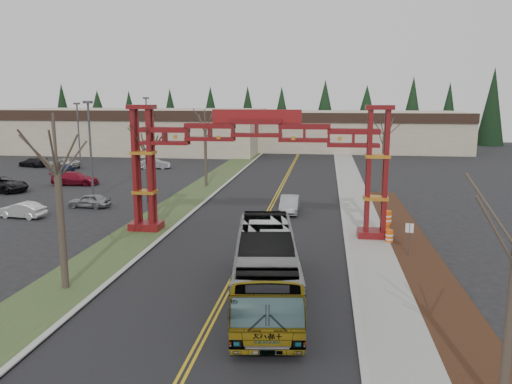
% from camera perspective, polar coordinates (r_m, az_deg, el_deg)
% --- Properties ---
extents(ground, '(200.00, 200.00, 0.00)m').
position_cam_1_polar(ground, '(18.48, -8.14, -19.68)').
color(ground, black).
rests_on(ground, ground).
extents(road, '(12.00, 110.00, 0.02)m').
position_cam_1_polar(road, '(41.60, 1.40, -2.30)').
color(road, black).
rests_on(road, ground).
extents(lane_line_left, '(0.12, 100.00, 0.01)m').
position_cam_1_polar(lane_line_left, '(41.61, 1.23, -2.27)').
color(lane_line_left, gold).
rests_on(lane_line_left, road).
extents(lane_line_right, '(0.12, 100.00, 0.01)m').
position_cam_1_polar(lane_line_right, '(41.58, 1.56, -2.28)').
color(lane_line_right, gold).
rests_on(lane_line_right, road).
extents(curb_right, '(0.30, 110.00, 0.15)m').
position_cam_1_polar(curb_right, '(41.36, 9.90, -2.44)').
color(curb_right, '#A7A6A1').
rests_on(curb_right, ground).
extents(sidewalk_right, '(2.60, 110.00, 0.14)m').
position_cam_1_polar(sidewalk_right, '(41.43, 11.91, -2.49)').
color(sidewalk_right, gray).
rests_on(sidewalk_right, ground).
extents(landscape_strip, '(2.60, 50.00, 0.12)m').
position_cam_1_polar(landscape_strip, '(27.49, 19.46, -9.65)').
color(landscape_strip, black).
rests_on(landscape_strip, ground).
extents(grass_median, '(4.00, 110.00, 0.08)m').
position_cam_1_polar(grass_median, '(43.22, -9.20, -1.90)').
color(grass_median, '#394A25').
rests_on(grass_median, ground).
extents(curb_left, '(0.30, 110.00, 0.15)m').
position_cam_1_polar(curb_left, '(42.71, -6.83, -1.94)').
color(curb_left, '#A7A6A1').
rests_on(curb_left, ground).
extents(gateway_arch, '(18.20, 1.60, 8.90)m').
position_cam_1_polar(gateway_arch, '(33.77, 0.07, 4.98)').
color(gateway_arch, '#5E0F0C').
rests_on(gateway_arch, ground).
extents(retail_building_west, '(46.00, 22.30, 7.50)m').
position_cam_1_polar(retail_building_west, '(94.03, -13.74, 6.92)').
color(retail_building_west, tan).
rests_on(retail_building_west, ground).
extents(retail_building_east, '(38.00, 20.30, 7.00)m').
position_cam_1_polar(retail_building_east, '(95.57, 11.28, 6.92)').
color(retail_building_east, tan).
rests_on(retail_building_east, ground).
extents(conifer_treeline, '(116.10, 5.60, 13.00)m').
position_cam_1_polar(conifer_treeline, '(107.42, 5.72, 9.04)').
color(conifer_treeline, black).
rests_on(conifer_treeline, ground).
extents(transit_bus, '(4.20, 11.90, 3.25)m').
position_cam_1_polar(transit_bus, '(23.37, 1.14, -8.54)').
color(transit_bus, '#9DA1A4').
rests_on(transit_bus, ground).
extents(silver_sedan, '(1.52, 4.27, 1.40)m').
position_cam_1_polar(silver_sedan, '(41.38, 3.85, -1.41)').
color(silver_sedan, '#A5A8AD').
rests_on(silver_sedan, ground).
extents(parked_car_near_a, '(3.69, 1.66, 1.23)m').
position_cam_1_polar(parked_car_near_a, '(45.61, -18.50, -0.92)').
color(parked_car_near_a, '#919598').
rests_on(parked_car_near_a, ground).
extents(parked_car_near_b, '(3.95, 1.81, 1.25)m').
position_cam_1_polar(parked_car_near_b, '(43.65, -25.19, -1.88)').
color(parked_car_near_b, white).
rests_on(parked_car_near_b, ground).
extents(parked_car_near_c, '(5.89, 3.43, 1.54)m').
position_cam_1_polar(parked_car_near_c, '(56.70, -27.09, 0.78)').
color(parked_car_near_c, black).
rests_on(parked_car_near_c, ground).
extents(parked_car_mid_a, '(5.22, 2.52, 1.46)m').
position_cam_1_polar(parked_car_mid_a, '(58.07, -19.98, 1.48)').
color(parked_car_mid_a, maroon).
rests_on(parked_car_mid_a, ground).
extents(parked_car_mid_b, '(2.28, 4.11, 1.32)m').
position_cam_1_polar(parked_car_mid_b, '(67.29, -21.02, 2.51)').
color(parked_car_mid_b, navy).
rests_on(parked_car_mid_b, ground).
extents(parked_car_far_a, '(4.33, 2.15, 1.36)m').
position_cam_1_polar(parked_car_far_a, '(68.80, -11.51, 3.19)').
color(parked_car_far_a, '#AEB0B6').
rests_on(parked_car_far_a, ground).
extents(parked_car_far_b, '(5.32, 3.45, 1.36)m').
position_cam_1_polar(parked_car_far_b, '(72.82, -21.15, 3.09)').
color(parked_car_far_b, silver).
rests_on(parked_car_far_b, ground).
extents(parked_car_far_c, '(4.69, 3.01, 1.26)m').
position_cam_1_polar(parked_car_far_c, '(76.02, -24.17, 3.12)').
color(parked_car_far_c, black).
rests_on(parked_car_far_c, ground).
extents(bare_tree_median_near, '(3.49, 3.49, 8.66)m').
position_cam_1_polar(bare_tree_median_near, '(25.48, -21.83, 3.13)').
color(bare_tree_median_near, '#382D26').
rests_on(bare_tree_median_near, ground).
extents(bare_tree_median_mid, '(3.05, 3.05, 7.73)m').
position_cam_1_polar(bare_tree_median_mid, '(36.53, -12.32, 4.67)').
color(bare_tree_median_mid, '#382D26').
rests_on(bare_tree_median_mid, ground).
extents(bare_tree_median_far, '(3.14, 3.14, 8.21)m').
position_cam_1_polar(bare_tree_median_far, '(53.08, -5.84, 7.08)').
color(bare_tree_median_far, '#382D26').
rests_on(bare_tree_median_far, ground).
extents(bare_tree_right_far, '(3.04, 3.04, 7.92)m').
position_cam_1_polar(bare_tree_right_far, '(48.12, 14.46, 6.18)').
color(bare_tree_right_far, '#382D26').
rests_on(bare_tree_right_far, ground).
extents(light_pole_near, '(0.79, 0.40, 9.12)m').
position_cam_1_polar(light_pole_near, '(48.95, -18.42, 5.35)').
color(light_pole_near, '#3F3F44').
rests_on(light_pole_near, ground).
extents(light_pole_mid, '(0.76, 0.38, 8.82)m').
position_cam_1_polar(light_pole_mid, '(70.53, -19.62, 6.57)').
color(light_pole_mid, '#3F3F44').
rests_on(light_pole_mid, ground).
extents(light_pole_far, '(0.83, 0.41, 9.56)m').
position_cam_1_polar(light_pole_far, '(76.90, -12.36, 7.54)').
color(light_pole_far, '#3F3F44').
rests_on(light_pole_far, ground).
extents(street_sign, '(0.46, 0.14, 2.04)m').
position_cam_1_polar(street_sign, '(31.01, 17.12, -4.49)').
color(street_sign, '#3F3F44').
rests_on(street_sign, ground).
extents(barrel_south, '(0.50, 0.50, 0.92)m').
position_cam_1_polar(barrel_south, '(33.67, 14.98, -4.97)').
color(barrel_south, '#EC560D').
rests_on(barrel_south, ground).
extents(barrel_mid, '(0.54, 0.54, 1.00)m').
position_cam_1_polar(barrel_mid, '(34.83, 14.54, -4.37)').
color(barrel_mid, '#EC560D').
rests_on(barrel_mid, ground).
extents(barrel_north, '(0.60, 0.60, 1.12)m').
position_cam_1_polar(barrel_north, '(38.40, 14.78, -2.90)').
color(barrel_north, '#EC560D').
rests_on(barrel_north, ground).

